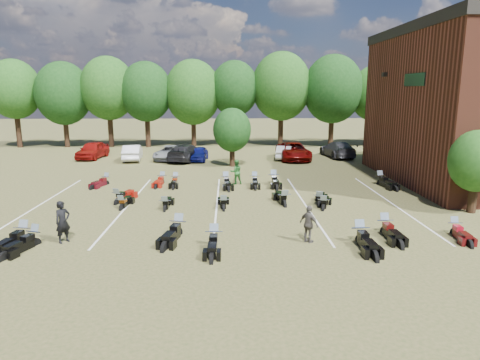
{
  "coord_description": "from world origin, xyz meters",
  "views": [
    {
      "loc": [
        -2.35,
        -20.44,
        6.31
      ],
      "look_at": [
        -1.66,
        4.0,
        1.2
      ],
      "focal_mm": 32.0,
      "sensor_mm": 36.0,
      "label": 1
    }
  ],
  "objects_px": {
    "car_4": "(199,154)",
    "motorcycle_14": "(106,185)",
    "person_green": "(236,172)",
    "motorcycle_0": "(35,246)",
    "motorcycle_7": "(118,204)",
    "person_grey": "(309,224)",
    "person_black": "(63,222)",
    "car_0": "(93,150)",
    "motorcycle_3": "(178,236)"
  },
  "relations": [
    {
      "from": "person_grey",
      "to": "person_green",
      "type": "bearing_deg",
      "value": -26.62
    },
    {
      "from": "car_4",
      "to": "motorcycle_14",
      "type": "height_order",
      "value": "car_4"
    },
    {
      "from": "car_4",
      "to": "motorcycle_7",
      "type": "relative_size",
      "value": 1.63
    },
    {
      "from": "motorcycle_14",
      "to": "car_0",
      "type": "bearing_deg",
      "value": 130.74
    },
    {
      "from": "person_grey",
      "to": "motorcycle_14",
      "type": "bearing_deg",
      "value": 4.85
    },
    {
      "from": "car_4",
      "to": "person_green",
      "type": "distance_m",
      "value": 10.68
    },
    {
      "from": "person_grey",
      "to": "motorcycle_14",
      "type": "height_order",
      "value": "person_grey"
    },
    {
      "from": "person_black",
      "to": "car_4",
      "type": "bearing_deg",
      "value": 29.72
    },
    {
      "from": "car_4",
      "to": "car_0",
      "type": "bearing_deg",
      "value": 174.94
    },
    {
      "from": "person_black",
      "to": "motorcycle_3",
      "type": "relative_size",
      "value": 0.73
    },
    {
      "from": "person_grey",
      "to": "motorcycle_7",
      "type": "height_order",
      "value": "person_grey"
    },
    {
      "from": "car_4",
      "to": "motorcycle_7",
      "type": "distance_m",
      "value": 15.74
    },
    {
      "from": "motorcycle_3",
      "to": "motorcycle_14",
      "type": "distance_m",
      "value": 12.38
    },
    {
      "from": "motorcycle_7",
      "to": "motorcycle_0",
      "type": "bearing_deg",
      "value": 92.92
    },
    {
      "from": "person_green",
      "to": "motorcycle_7",
      "type": "relative_size",
      "value": 0.74
    },
    {
      "from": "motorcycle_14",
      "to": "person_grey",
      "type": "bearing_deg",
      "value": -24.93
    },
    {
      "from": "motorcycle_0",
      "to": "motorcycle_14",
      "type": "bearing_deg",
      "value": 109.04
    },
    {
      "from": "car_0",
      "to": "person_green",
      "type": "relative_size",
      "value": 2.77
    },
    {
      "from": "car_0",
      "to": "car_4",
      "type": "height_order",
      "value": "car_0"
    },
    {
      "from": "car_0",
      "to": "motorcycle_3",
      "type": "bearing_deg",
      "value": -58.82
    },
    {
      "from": "car_0",
      "to": "motorcycle_14",
      "type": "bearing_deg",
      "value": -63.28
    },
    {
      "from": "motorcycle_0",
      "to": "car_4",
      "type": "bearing_deg",
      "value": 93.82
    },
    {
      "from": "person_green",
      "to": "motorcycle_0",
      "type": "distance_m",
      "value": 14.63
    },
    {
      "from": "person_green",
      "to": "person_grey",
      "type": "height_order",
      "value": "person_green"
    },
    {
      "from": "person_black",
      "to": "person_grey",
      "type": "xyz_separation_m",
      "value": [
        10.37,
        -0.3,
        -0.1
      ]
    },
    {
      "from": "person_green",
      "to": "motorcycle_0",
      "type": "relative_size",
      "value": 0.76
    },
    {
      "from": "car_0",
      "to": "person_black",
      "type": "distance_m",
      "value": 23.99
    },
    {
      "from": "person_green",
      "to": "car_4",
      "type": "bearing_deg",
      "value": -86.81
    },
    {
      "from": "person_black",
      "to": "motorcycle_0",
      "type": "xyz_separation_m",
      "value": [
        -1.09,
        -0.37,
        -0.9
      ]
    },
    {
      "from": "person_black",
      "to": "person_grey",
      "type": "relative_size",
      "value": 1.12
    },
    {
      "from": "car_0",
      "to": "motorcycle_0",
      "type": "distance_m",
      "value": 24.12
    },
    {
      "from": "motorcycle_7",
      "to": "motorcycle_14",
      "type": "bearing_deg",
      "value": -50.14
    },
    {
      "from": "motorcycle_3",
      "to": "motorcycle_14",
      "type": "xyz_separation_m",
      "value": [
        -6.15,
        10.74,
        0.0
      ]
    },
    {
      "from": "car_4",
      "to": "person_black",
      "type": "relative_size",
      "value": 2.09
    },
    {
      "from": "person_green",
      "to": "person_grey",
      "type": "xyz_separation_m",
      "value": [
        2.85,
        -11.72,
        -0.04
      ]
    },
    {
      "from": "car_4",
      "to": "motorcycle_14",
      "type": "xyz_separation_m",
      "value": [
        -5.67,
        -10.18,
        -0.64
      ]
    },
    {
      "from": "person_black",
      "to": "person_green",
      "type": "relative_size",
      "value": 1.06
    },
    {
      "from": "motorcycle_3",
      "to": "motorcycle_7",
      "type": "relative_size",
      "value": 1.08
    },
    {
      "from": "person_green",
      "to": "motorcycle_0",
      "type": "xyz_separation_m",
      "value": [
        -8.61,
        -11.79,
        -0.85
      ]
    },
    {
      "from": "car_0",
      "to": "car_4",
      "type": "bearing_deg",
      "value": -3.32
    },
    {
      "from": "person_black",
      "to": "car_0",
      "type": "bearing_deg",
      "value": 55.14
    },
    {
      "from": "car_0",
      "to": "motorcycle_0",
      "type": "height_order",
      "value": "car_0"
    },
    {
      "from": "car_0",
      "to": "motorcycle_7",
      "type": "xyz_separation_m",
      "value": [
        6.57,
        -16.97,
        -0.8
      ]
    },
    {
      "from": "person_grey",
      "to": "motorcycle_0",
      "type": "relative_size",
      "value": 0.72
    },
    {
      "from": "car_4",
      "to": "person_grey",
      "type": "height_order",
      "value": "person_grey"
    },
    {
      "from": "car_4",
      "to": "motorcycle_3",
      "type": "distance_m",
      "value": 20.93
    },
    {
      "from": "motorcycle_0",
      "to": "motorcycle_7",
      "type": "xyz_separation_m",
      "value": [
        1.77,
        6.66,
        0.0
      ]
    },
    {
      "from": "person_black",
      "to": "person_grey",
      "type": "bearing_deg",
      "value": -50.74
    },
    {
      "from": "person_black",
      "to": "motorcycle_0",
      "type": "relative_size",
      "value": 0.81
    },
    {
      "from": "car_0",
      "to": "person_grey",
      "type": "xyz_separation_m",
      "value": [
        16.26,
        -23.55,
        0.0
      ]
    }
  ]
}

